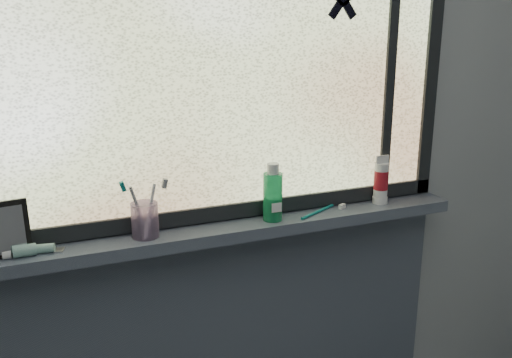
{
  "coord_description": "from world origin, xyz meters",
  "views": [
    {
      "loc": [
        -0.58,
        -0.4,
        1.67
      ],
      "look_at": [
        0.01,
        1.05,
        1.22
      ],
      "focal_mm": 40.0,
      "sensor_mm": 36.0,
      "label": 1
    }
  ],
  "objects": [
    {
      "name": "sill_apron",
      "position": [
        0.0,
        1.29,
        0.49
      ],
      "size": [
        1.62,
        0.02,
        0.98
      ],
      "primitive_type": "cube",
      "color": "#485161",
      "rests_on": "floor"
    },
    {
      "name": "wall_back",
      "position": [
        0.0,
        1.3,
        1.25
      ],
      "size": [
        3.0,
        0.01,
        2.5
      ],
      "primitive_type": "cube",
      "color": "#9EA3A8",
      "rests_on": "ground"
    },
    {
      "name": "toothbrush_cup",
      "position": [
        -0.28,
        1.23,
        1.07
      ],
      "size": [
        0.09,
        0.09,
        0.11
      ],
      "primitive_type": "cylinder",
      "rotation": [
        0.0,
        0.0,
        -0.04
      ],
      "color": "#C9A2D6",
      "rests_on": "windowsill"
    },
    {
      "name": "frame_mullion",
      "position": [
        0.6,
        1.28,
        1.53
      ],
      "size": [
        0.03,
        0.03,
        1.0
      ],
      "primitive_type": "cube",
      "color": "black",
      "rests_on": "wall_back"
    },
    {
      "name": "frame_right",
      "position": [
        0.78,
        1.28,
        1.53
      ],
      "size": [
        0.05,
        0.03,
        1.1
      ],
      "primitive_type": "cube",
      "color": "black",
      "rests_on": "wall_back"
    },
    {
      "name": "mouthwash_bottle",
      "position": [
        0.14,
        1.22,
        1.12
      ],
      "size": [
        0.08,
        0.08,
        0.16
      ],
      "primitive_type": "cylinder",
      "rotation": [
        0.0,
        0.0,
        -0.3
      ],
      "color": "#22B065",
      "rests_on": "windowsill"
    },
    {
      "name": "frame_bottom",
      "position": [
        0.0,
        1.28,
        1.05
      ],
      "size": [
        1.6,
        0.03,
        0.05
      ],
      "primitive_type": "cube",
      "color": "black",
      "rests_on": "windowsill"
    },
    {
      "name": "toothbrush_lying",
      "position": [
        0.31,
        1.22,
        1.03
      ],
      "size": [
        0.21,
        0.12,
        0.01
      ],
      "primitive_type": null,
      "rotation": [
        0.0,
        0.0,
        0.47
      ],
      "color": "#0D7571",
      "rests_on": "windowsill"
    },
    {
      "name": "window_pane",
      "position": [
        0.0,
        1.28,
        1.53
      ],
      "size": [
        1.5,
        0.01,
        1.0
      ],
      "primitive_type": "cube",
      "color": "silver",
      "rests_on": "wall_back"
    },
    {
      "name": "vanity_mirror",
      "position": [
        -0.67,
        1.23,
        1.1
      ],
      "size": [
        0.14,
        0.08,
        0.16
      ],
      "primitive_type": "cube",
      "rotation": [
        0.0,
        0.0,
        0.15
      ],
      "color": "black",
      "rests_on": "windowsill"
    },
    {
      "name": "toothpaste_tube",
      "position": [
        -0.6,
        1.21,
        1.04
      ],
      "size": [
        0.2,
        0.05,
        0.04
      ],
      "primitive_type": null,
      "rotation": [
        0.0,
        0.0,
        -0.07
      ],
      "color": "silver",
      "rests_on": "windowsill"
    },
    {
      "name": "windowsill",
      "position": [
        0.0,
        1.23,
        1.0
      ],
      "size": [
        1.62,
        0.14,
        0.04
      ],
      "primitive_type": "cube",
      "color": "#485161",
      "rests_on": "wall_back"
    },
    {
      "name": "cream_tube",
      "position": [
        0.57,
        1.24,
        1.11
      ],
      "size": [
        0.06,
        0.06,
        0.13
      ],
      "primitive_type": "cylinder",
      "rotation": [
        0.0,
        0.0,
        0.23
      ],
      "color": "silver",
      "rests_on": "windowsill"
    }
  ]
}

